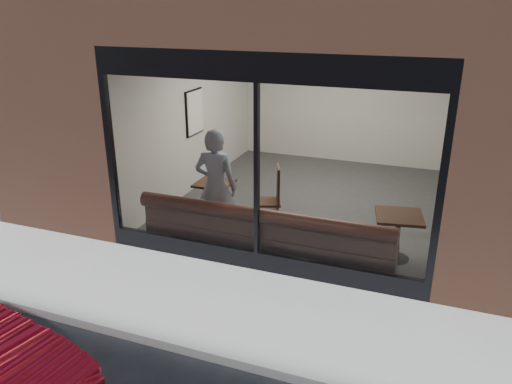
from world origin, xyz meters
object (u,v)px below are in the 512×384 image
at_px(person, 216,187).
at_px(banquette, 266,244).
at_px(cafe_table_right, 399,216).
at_px(cafe_table_left, 214,183).
at_px(cafe_chair_left, 268,202).

bearing_deg(person, banquette, 160.74).
relative_size(person, cafe_table_right, 2.80).
bearing_deg(cafe_table_left, person, -62.48).
xyz_separation_m(person, cafe_table_right, (2.88, 0.39, -0.23)).
distance_m(banquette, person, 1.24).
height_order(cafe_table_left, cafe_table_right, cafe_table_right).
distance_m(cafe_table_right, cafe_chair_left, 2.72).
distance_m(person, cafe_table_right, 2.92).
distance_m(cafe_table_left, cafe_table_right, 3.29).
bearing_deg(cafe_chair_left, person, 52.88).
relative_size(cafe_table_left, cafe_chair_left, 1.35).
bearing_deg(cafe_chair_left, banquette, 87.35).
distance_m(banquette, cafe_table_right, 2.10).
bearing_deg(cafe_chair_left, cafe_table_left, 18.64).
bearing_deg(banquette, person, 164.69).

